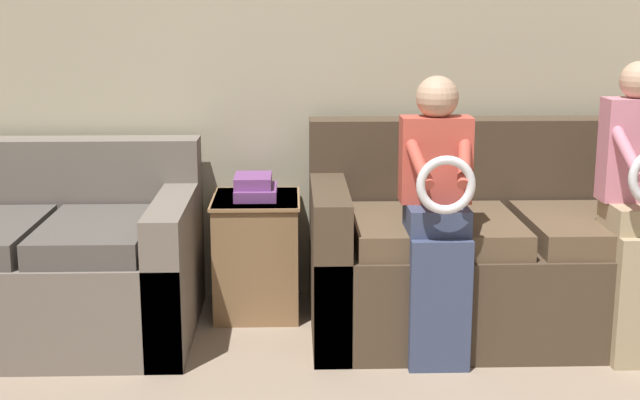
{
  "coord_description": "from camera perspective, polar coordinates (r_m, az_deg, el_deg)",
  "views": [
    {
      "loc": [
        -0.63,
        -1.69,
        1.5
      ],
      "look_at": [
        -0.53,
        1.65,
        0.75
      ],
      "focal_mm": 50.0,
      "sensor_mm": 36.0,
      "label": 1
    }
  ],
  "objects": [
    {
      "name": "wall_back",
      "position": [
        4.53,
        6.31,
        9.76
      ],
      "size": [
        7.92,
        0.06,
        2.55
      ],
      "color": "#BCB293",
      "rests_on": "ground_plane"
    },
    {
      "name": "couch_main",
      "position": [
        4.24,
        12.19,
        -3.53
      ],
      "size": [
        1.87,
        0.92,
        0.94
      ],
      "color": "#473828",
      "rests_on": "ground_plane"
    },
    {
      "name": "couch_side",
      "position": [
        4.26,
        -16.86,
        -4.08
      ],
      "size": [
        1.31,
        0.98,
        0.85
      ],
      "color": "#70665B",
      "rests_on": "ground_plane"
    },
    {
      "name": "child_left_seated",
      "position": [
        3.71,
        7.54,
        -0.42
      ],
      "size": [
        0.3,
        0.38,
        1.2
      ],
      "color": "#384260",
      "rests_on": "ground_plane"
    },
    {
      "name": "child_right_seated",
      "position": [
        3.93,
        19.72,
        0.08
      ],
      "size": [
        0.27,
        0.37,
        1.25
      ],
      "color": "tan",
      "rests_on": "ground_plane"
    },
    {
      "name": "side_shelf",
      "position": [
        4.35,
        -4.07,
        -3.42
      ],
      "size": [
        0.42,
        0.49,
        0.57
      ],
      "color": "olive",
      "rests_on": "ground_plane"
    },
    {
      "name": "book_stack",
      "position": [
        4.28,
        -4.2,
        0.82
      ],
      "size": [
        0.2,
        0.28,
        0.11
      ],
      "color": "#7A4284",
      "rests_on": "side_shelf"
    }
  ]
}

